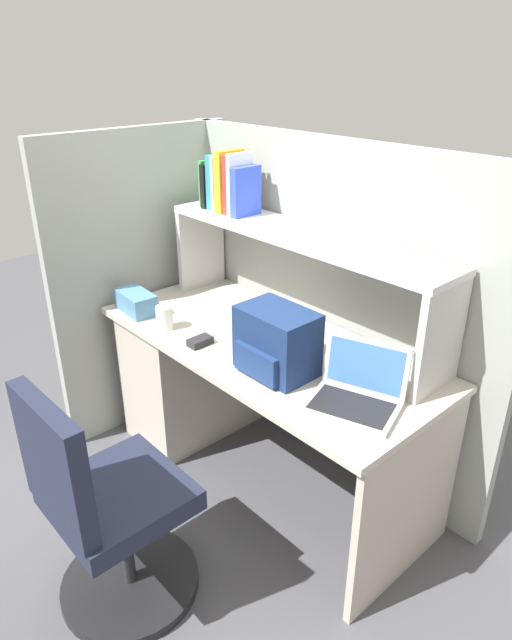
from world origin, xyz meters
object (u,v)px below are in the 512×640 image
(laptop, at_px, (357,392))
(computer_mouse, at_px, (200,341))
(office_chair, at_px, (107,516))
(backpack, at_px, (276,342))
(paper_cup, at_px, (165,318))
(tissue_box, at_px, (136,302))

(laptop, xyz_separation_m, computer_mouse, (-0.73, -0.14, -0.03))
(laptop, xyz_separation_m, office_chair, (-0.44, -0.79, -0.39))
(backpack, bearing_deg, computer_mouse, -166.63)
(laptop, relative_size, office_chair, 0.40)
(backpack, relative_size, office_chair, 0.32)
(paper_cup, bearing_deg, computer_mouse, 5.32)
(backpack, distance_m, tissue_box, 0.86)
(paper_cup, distance_m, tissue_box, 0.25)
(paper_cup, relative_size, office_chair, 0.12)
(backpack, height_order, office_chair, backpack)
(laptop, xyz_separation_m, paper_cup, (-0.96, -0.16, 0.00))
(backpack, relative_size, paper_cup, 2.77)
(laptop, height_order, tissue_box, laptop)
(laptop, distance_m, tissue_box, 1.22)
(paper_cup, bearing_deg, backpack, 10.32)
(office_chair, bearing_deg, tissue_box, -40.24)
(tissue_box, bearing_deg, paper_cup, 3.12)
(laptop, bearing_deg, backpack, -171.55)
(office_chair, bearing_deg, paper_cup, -51.17)
(computer_mouse, height_order, tissue_box, tissue_box)
(office_chair, bearing_deg, computer_mouse, -66.97)
(laptop, height_order, office_chair, laptop)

